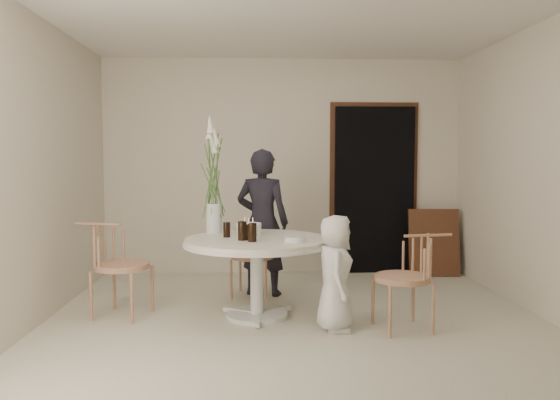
{
  "coord_description": "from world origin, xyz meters",
  "views": [
    {
      "loc": [
        -0.38,
        -4.66,
        1.45
      ],
      "look_at": [
        -0.14,
        0.3,
        1.07
      ],
      "focal_mm": 35.0,
      "sensor_mm": 36.0,
      "label": 1
    }
  ],
  "objects_px": {
    "chair_left": "(110,255)",
    "girl": "(262,222)",
    "chair_far": "(255,246)",
    "boy": "(335,273)",
    "chair_right": "(415,267)",
    "birthday_cake": "(249,229)",
    "flower_vase": "(213,181)",
    "table": "(257,251)"
  },
  "relations": [
    {
      "from": "chair_left",
      "to": "girl",
      "type": "relative_size",
      "value": 0.56
    },
    {
      "from": "chair_far",
      "to": "girl",
      "type": "height_order",
      "value": "girl"
    },
    {
      "from": "girl",
      "to": "boy",
      "type": "xyz_separation_m",
      "value": [
        0.59,
        -1.26,
        -0.29
      ]
    },
    {
      "from": "chair_far",
      "to": "chair_right",
      "type": "bearing_deg",
      "value": -30.19
    },
    {
      "from": "chair_far",
      "to": "birthday_cake",
      "type": "distance_m",
      "value": 0.75
    },
    {
      "from": "girl",
      "to": "flower_vase",
      "type": "distance_m",
      "value": 0.82
    },
    {
      "from": "table",
      "to": "girl",
      "type": "bearing_deg",
      "value": 85.67
    },
    {
      "from": "chair_left",
      "to": "chair_right",
      "type": "bearing_deg",
      "value": -85.33
    },
    {
      "from": "birthday_cake",
      "to": "flower_vase",
      "type": "xyz_separation_m",
      "value": [
        -0.34,
        0.17,
        0.45
      ]
    },
    {
      "from": "table",
      "to": "boy",
      "type": "xyz_separation_m",
      "value": [
        0.66,
        -0.41,
        -0.13
      ]
    },
    {
      "from": "chair_far",
      "to": "chair_left",
      "type": "bearing_deg",
      "value": -136.97
    },
    {
      "from": "chair_far",
      "to": "chair_right",
      "type": "height_order",
      "value": "chair_right"
    },
    {
      "from": "chair_right",
      "to": "boy",
      "type": "xyz_separation_m",
      "value": [
        -0.68,
        -0.0,
        -0.04
      ]
    },
    {
      "from": "birthday_cake",
      "to": "chair_left",
      "type": "bearing_deg",
      "value": -177.05
    },
    {
      "from": "table",
      "to": "chair_far",
      "type": "bearing_deg",
      "value": 91.07
    },
    {
      "from": "chair_left",
      "to": "girl",
      "type": "height_order",
      "value": "girl"
    },
    {
      "from": "chair_right",
      "to": "chair_left",
      "type": "bearing_deg",
      "value": -109.93
    },
    {
      "from": "table",
      "to": "boy",
      "type": "distance_m",
      "value": 0.78
    },
    {
      "from": "table",
      "to": "birthday_cake",
      "type": "height_order",
      "value": "birthday_cake"
    },
    {
      "from": "chair_right",
      "to": "chair_far",
      "type": "bearing_deg",
      "value": -142.35
    },
    {
      "from": "chair_far",
      "to": "chair_left",
      "type": "xyz_separation_m",
      "value": [
        -1.34,
        -0.76,
        0.05
      ]
    },
    {
      "from": "table",
      "to": "girl",
      "type": "distance_m",
      "value": 0.86
    },
    {
      "from": "chair_left",
      "to": "girl",
      "type": "bearing_deg",
      "value": -47.28
    },
    {
      "from": "chair_far",
      "to": "boy",
      "type": "distance_m",
      "value": 1.46
    },
    {
      "from": "chair_right",
      "to": "boy",
      "type": "height_order",
      "value": "boy"
    },
    {
      "from": "chair_right",
      "to": "birthday_cake",
      "type": "xyz_separation_m",
      "value": [
        -1.42,
        0.6,
        0.26
      ]
    },
    {
      "from": "flower_vase",
      "to": "table",
      "type": "bearing_deg",
      "value": -41.19
    },
    {
      "from": "table",
      "to": "boy",
      "type": "bearing_deg",
      "value": -31.95
    },
    {
      "from": "table",
      "to": "girl",
      "type": "height_order",
      "value": "girl"
    },
    {
      "from": "chair_right",
      "to": "birthday_cake",
      "type": "relative_size",
      "value": 3.45
    },
    {
      "from": "chair_right",
      "to": "flower_vase",
      "type": "bearing_deg",
      "value": -122.35
    },
    {
      "from": "flower_vase",
      "to": "chair_left",
      "type": "bearing_deg",
      "value": -166.05
    },
    {
      "from": "chair_left",
      "to": "birthday_cake",
      "type": "height_order",
      "value": "birthday_cake"
    },
    {
      "from": "table",
      "to": "flower_vase",
      "type": "distance_m",
      "value": 0.83
    },
    {
      "from": "table",
      "to": "chair_far",
      "type": "relative_size",
      "value": 1.67
    },
    {
      "from": "table",
      "to": "birthday_cake",
      "type": "xyz_separation_m",
      "value": [
        -0.08,
        0.19,
        0.17
      ]
    },
    {
      "from": "chair_far",
      "to": "flower_vase",
      "type": "relative_size",
      "value": 0.7
    },
    {
      "from": "girl",
      "to": "birthday_cake",
      "type": "xyz_separation_m",
      "value": [
        -0.14,
        -0.65,
        0.01
      ]
    },
    {
      "from": "chair_far",
      "to": "chair_right",
      "type": "distance_m",
      "value": 1.88
    },
    {
      "from": "chair_far",
      "to": "birthday_cake",
      "type": "relative_size",
      "value": 3.34
    },
    {
      "from": "table",
      "to": "chair_right",
      "type": "relative_size",
      "value": 1.62
    },
    {
      "from": "birthday_cake",
      "to": "girl",
      "type": "bearing_deg",
      "value": 77.93
    }
  ]
}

